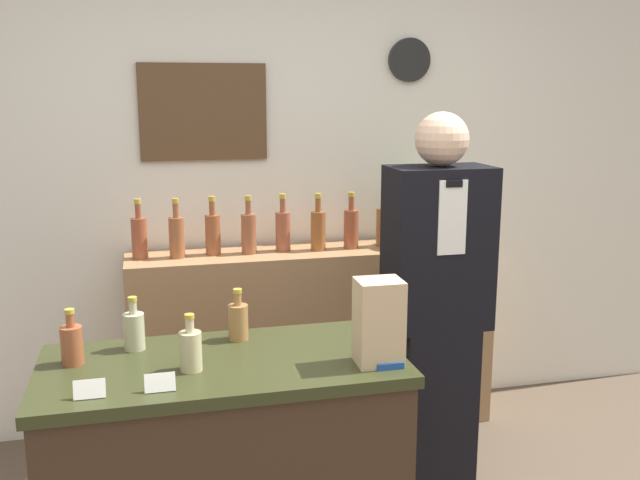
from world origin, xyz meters
name	(u,v)px	position (x,y,z in m)	size (l,w,h in m)	color
back_wall	(268,175)	(0.00, 2.00, 1.35)	(5.20, 0.09, 2.70)	silver
back_shelf	(314,340)	(0.19, 1.76, 0.49)	(1.91, 0.37, 0.99)	#9E754C
shopkeeper	(436,312)	(0.56, 1.00, 0.85)	(0.43, 0.27, 1.71)	black
potted_plant	(426,211)	(0.79, 1.72, 1.17)	(0.28, 0.28, 0.35)	#4C3D2D
paper_bag	(379,322)	(0.07, 0.34, 1.06)	(0.15, 0.13, 0.28)	tan
tape_dispenser	(389,360)	(0.10, 0.30, 0.95)	(0.09, 0.06, 0.07)	#1E4799
price_card_left	(89,389)	(-0.82, 0.28, 0.95)	(0.09, 0.02, 0.06)	white
price_card_right	(160,382)	(-0.62, 0.28, 0.95)	(0.09, 0.02, 0.06)	white
counter_bottle_0	(72,344)	(-0.89, 0.57, 0.99)	(0.07, 0.07, 0.19)	brown
counter_bottle_1	(134,330)	(-0.70, 0.66, 0.99)	(0.07, 0.07, 0.19)	#B0AF88
counter_bottle_2	(191,349)	(-0.52, 0.42, 0.99)	(0.07, 0.07, 0.19)	tan
counter_bottle_3	(238,321)	(-0.34, 0.68, 0.99)	(0.07, 0.07, 0.19)	#A06F3F
shelf_bottle_0	(139,236)	(-0.68, 1.78, 1.10)	(0.08, 0.08, 0.30)	brown
shelf_bottle_1	(177,236)	(-0.50, 1.75, 1.10)	(0.08, 0.08, 0.30)	brown
shelf_bottle_2	(213,233)	(-0.32, 1.77, 1.10)	(0.08, 0.08, 0.30)	brown
shelf_bottle_3	(249,232)	(-0.14, 1.76, 1.10)	(0.08, 0.08, 0.30)	brown
shelf_bottle_4	(283,230)	(0.04, 1.77, 1.10)	(0.08, 0.08, 0.30)	brown
shelf_bottle_5	(318,229)	(0.21, 1.75, 1.10)	(0.08, 0.08, 0.30)	brown
shelf_bottle_6	(351,227)	(0.39, 1.75, 1.10)	(0.08, 0.08, 0.30)	brown
shelf_bottle_7	(383,226)	(0.57, 1.76, 1.10)	(0.08, 0.08, 0.30)	brown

